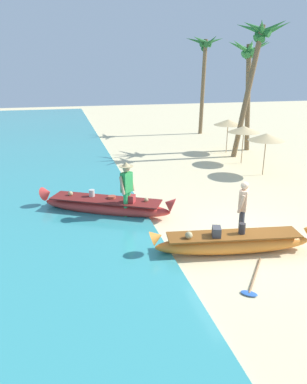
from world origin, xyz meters
TOP-DOWN VIEW (x-y plane):
  - ground_plane at (0.00, 0.00)m, footprint 80.00×80.00m
  - boat_orange_foreground at (-0.62, -0.67)m, footprint 4.45×1.26m
  - boat_red_midground at (-3.51, 2.81)m, footprint 4.38×2.80m
  - person_vendor_hatted at (-2.89, 2.27)m, footprint 0.56×0.50m
  - person_tourist_customer at (0.02, 0.11)m, footprint 0.49×0.56m
  - parasol_row_0 at (4.04, 5.64)m, footprint 1.60×1.60m
  - parasol_row_1 at (4.11, 7.83)m, footprint 1.60×1.60m
  - parasol_row_2 at (4.42, 10.25)m, footprint 1.60×1.60m
  - palm_tree_tall_inland at (5.33, 9.27)m, footprint 2.73×2.46m
  - palm_tree_leaning_seaward at (5.45, 16.72)m, footprint 2.83×2.79m
  - palm_tree_mid_cluster at (5.59, 10.68)m, footprint 2.67×2.64m
  - paddle at (-0.78, -2.04)m, footprint 1.24×1.47m

SIDE VIEW (x-z plane):
  - ground_plane at x=0.00m, z-range 0.00..0.00m
  - paddle at x=-0.78m, z-range 0.00..0.06m
  - boat_orange_foreground at x=-0.62m, z-range -0.11..0.71m
  - boat_red_midground at x=-3.51m, z-range -0.12..0.72m
  - person_tourist_customer at x=0.02m, z-range 0.11..1.78m
  - person_vendor_hatted at x=-2.89m, z-range 0.15..2.03m
  - parasol_row_0 at x=4.04m, z-range 0.79..2.70m
  - parasol_row_1 at x=4.11m, z-range 0.79..2.70m
  - parasol_row_2 at x=4.42m, z-range 0.79..2.70m
  - palm_tree_mid_cluster at x=5.59m, z-range 1.93..8.13m
  - palm_tree_leaning_seaward at x=5.45m, z-range 2.04..8.90m
  - palm_tree_tall_inland at x=5.33m, z-range 2.06..9.09m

